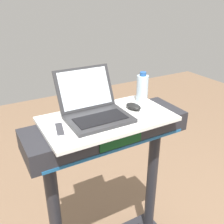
# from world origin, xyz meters

# --- Properties ---
(desk_board) EXTENTS (0.69, 0.39, 0.02)m
(desk_board) POSITION_xyz_m (0.00, 0.70, 1.12)
(desk_board) COLOR white
(desk_board) RESTS_ON treadmill_base
(laptop) EXTENTS (0.32, 0.34, 0.23)m
(laptop) POSITION_xyz_m (-0.06, 0.74, 1.18)
(laptop) COLOR #2D2D30
(laptop) RESTS_ON desk_board
(computer_mouse) EXTENTS (0.08, 0.11, 0.03)m
(computer_mouse) POSITION_xyz_m (0.18, 0.72, 1.15)
(computer_mouse) COLOR black
(computer_mouse) RESTS_ON desk_board
(water_bottle) EXTENTS (0.07, 0.07, 0.19)m
(water_bottle) POSITION_xyz_m (0.28, 0.78, 1.21)
(water_bottle) COLOR silver
(water_bottle) RESTS_ON desk_board
(tv_remote) EXTENTS (0.08, 0.17, 0.02)m
(tv_remote) POSITION_xyz_m (-0.28, 0.66, 1.14)
(tv_remote) COLOR silver
(tv_remote) RESTS_ON desk_board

